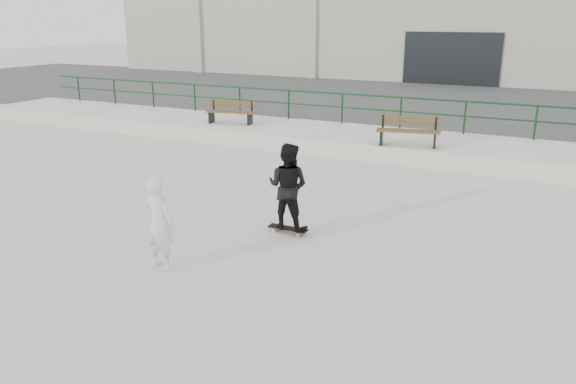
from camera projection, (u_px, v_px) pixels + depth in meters
The scene contains 10 objects.
ground at pixel (164, 262), 9.45m from camera, with size 120.00×120.00×0.00m, color beige.
ledge at pixel (356, 141), 17.50m from camera, with size 30.00×3.00×0.50m, color silver.
parking_strip at pixel (422, 104), 24.77m from camera, with size 60.00×14.00×0.50m, color #3F3F3F.
railing at pixel (371, 103), 18.31m from camera, with size 28.00×0.06×1.03m.
commercial_building at pixel (480, 6), 35.44m from camera, with size 44.20×16.33×8.00m.
bench_left at pixel (231, 112), 18.89m from camera, with size 1.71×0.81×0.76m.
bench_right at pixel (408, 131), 15.62m from camera, with size 1.81×0.85×0.81m.
skateboard at pixel (288, 229), 10.73m from camera, with size 0.78×0.22×0.09m.
standing_skater at pixel (288, 186), 10.48m from camera, with size 0.80×0.63×1.65m, color black.
seated_skater at pixel (159, 223), 9.02m from camera, with size 0.57×0.37×1.57m, color silver.
Camera 1 is at (5.72, -6.84, 3.95)m, focal length 35.00 mm.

